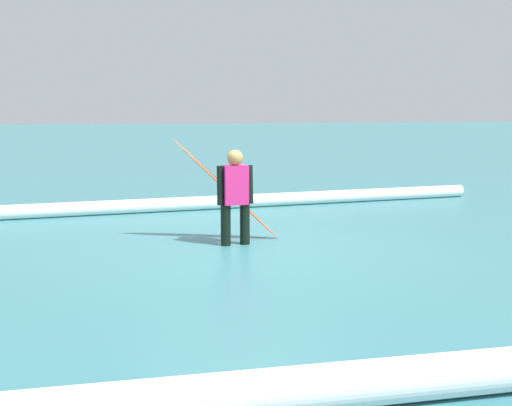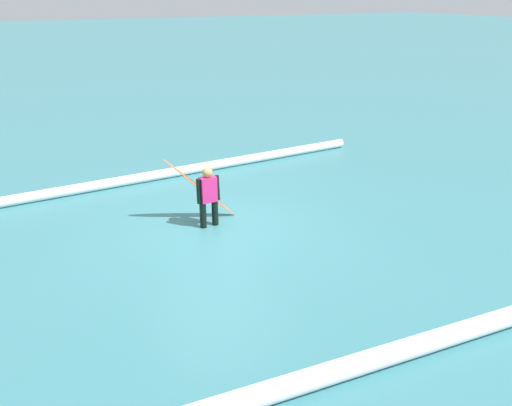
# 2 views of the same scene
# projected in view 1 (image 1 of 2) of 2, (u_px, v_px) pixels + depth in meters

# --- Properties ---
(ground_plane) EXTENTS (183.10, 183.10, 0.00)m
(ground_plane) POSITION_uv_depth(u_px,v_px,m) (243.00, 247.00, 8.88)
(ground_plane) COLOR teal
(surfer) EXTENTS (0.52, 0.22, 1.33)m
(surfer) POSITION_uv_depth(u_px,v_px,m) (235.00, 193.00, 8.94)
(surfer) COLOR black
(surfer) RESTS_ON ground_plane
(surfboard) EXTENTS (1.55, 0.52, 1.49)m
(surfboard) POSITION_uv_depth(u_px,v_px,m) (226.00, 189.00, 9.33)
(surfboard) COLOR #E55926
(surfboard) RESTS_ON ground_plane
(wave_crest_foreground) EXTENTS (15.29, 0.93, 0.25)m
(wave_crest_foreground) POSITION_uv_depth(u_px,v_px,m) (105.00, 208.00, 11.66)
(wave_crest_foreground) COLOR white
(wave_crest_foreground) RESTS_ON ground_plane
(wave_crest_midground) EXTENTS (25.89, 2.22, 0.29)m
(wave_crest_midground) POSITION_uv_depth(u_px,v_px,m) (198.00, 399.00, 3.85)
(wave_crest_midground) COLOR white
(wave_crest_midground) RESTS_ON ground_plane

